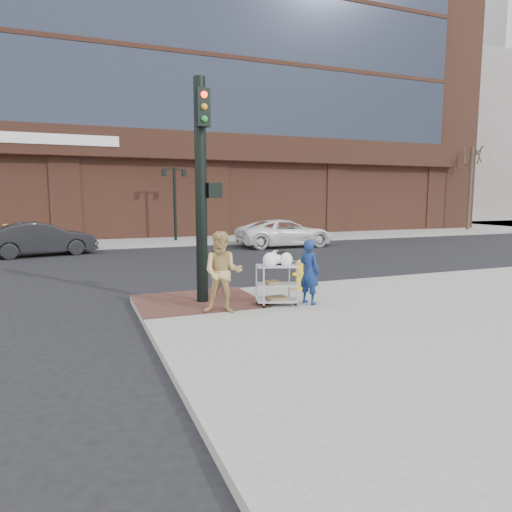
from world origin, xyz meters
name	(u,v)px	position (x,y,z in m)	size (l,w,h in m)	color
ground	(234,314)	(0.00, 0.00, 0.00)	(220.00, 220.00, 0.00)	black
sidewalk_far	(250,223)	(12.50, 32.00, 0.07)	(65.00, 36.00, 0.15)	gray
brick_curb_ramp	(197,301)	(-0.60, 0.90, 0.16)	(2.80, 2.40, 0.01)	#4F2D25
bank_building	(171,59)	(5.00, 31.00, 14.15)	(42.00, 26.00, 28.00)	brown
filler_block	(433,146)	(40.00, 38.00, 9.00)	(14.00, 20.00, 18.00)	slate
bare_tree_a	(473,145)	(24.00, 16.50, 6.27)	(1.80, 1.80, 7.20)	#382B21
lamp_post	(175,196)	(2.00, 16.00, 2.62)	(1.32, 0.22, 4.00)	black
traffic_signal_pole	(202,185)	(-0.48, 0.77, 2.83)	(0.61, 0.51, 5.00)	black
woman_blue	(309,272)	(1.69, -0.28, 0.88)	(0.54, 0.35, 1.47)	navy
pedestrian_tan	(223,272)	(-0.36, -0.34, 1.00)	(0.83, 0.65, 1.71)	tan
sedan_dark	(41,239)	(-4.58, 12.61, 0.73)	(1.55, 4.46, 1.47)	black
minivan_white	(285,233)	(6.87, 12.03, 0.70)	(2.32, 5.03, 1.40)	white
utility_cart	(277,281)	(0.96, -0.13, 0.70)	(0.99, 0.75, 1.22)	#A8A7AC
fire_hydrant	(299,275)	(2.20, 1.20, 0.55)	(0.37, 0.26, 0.79)	yellow
newsbox_yellow	(10,236)	(-6.11, 15.27, 0.71)	(0.47, 0.42, 1.11)	yellow
newsbox_blue	(11,237)	(-6.11, 15.50, 0.61)	(0.39, 0.35, 0.93)	#1B34B5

